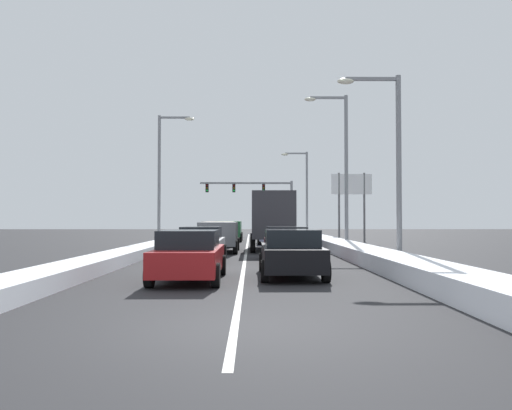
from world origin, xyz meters
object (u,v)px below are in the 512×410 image
object	(u,v)px
sedan_black_right_lane_nearest	(291,253)
suv_green_center_lane_fifth	(229,229)
sedan_white_right_lane_fourth	(271,234)
street_lamp_left_mid	(164,168)
sedan_charcoal_right_lane_fifth	(270,231)
roadside_sign_right	(352,192)
sedan_red_center_lane_nearest	(189,255)
sedan_silver_center_lane_second	(202,244)
traffic_light_gantry	(259,194)
street_lamp_right_near	(390,150)
suv_gray_center_lane_third	(219,234)
street_lamp_right_far	(303,186)
street_lamp_right_mid	(341,158)
box_truck_right_lane_third	(272,218)
sedan_maroon_right_lane_second	(286,244)
suv_tan_center_lane_fourth	(219,231)

from	to	relation	value
sedan_black_right_lane_nearest	suv_green_center_lane_fifth	bearing A→B (deg)	96.92
sedan_white_right_lane_fourth	street_lamp_left_mid	distance (m)	9.20
sedan_charcoal_right_lane_fifth	roadside_sign_right	xyz separation A→B (m)	(6.33, -4.28, 3.25)
sedan_red_center_lane_nearest	sedan_silver_center_lane_second	bearing A→B (deg)	92.63
traffic_light_gantry	sedan_white_right_lane_fourth	bearing A→B (deg)	-88.40
sedan_silver_center_lane_second	street_lamp_right_near	xyz separation A→B (m)	(7.91, -1.27, 3.94)
suv_gray_center_lane_third	sedan_white_right_lane_fourth	bearing A→B (deg)	70.55
sedan_black_right_lane_nearest	street_lamp_right_far	bearing A→B (deg)	83.45
suv_green_center_lane_fifth	street_lamp_right_near	xyz separation A→B (m)	(7.57, -20.89, 3.69)
street_lamp_right_mid	street_lamp_right_far	bearing A→B (deg)	90.77
box_truck_right_lane_third	sedan_red_center_lane_nearest	size ratio (longest dim) A/B	1.60
street_lamp_right_mid	street_lamp_left_mid	world-z (taller)	street_lamp_right_mid
sedan_maroon_right_lane_second	traffic_light_gantry	xyz separation A→B (m)	(-0.63, 35.87, 3.96)
sedan_black_right_lane_nearest	box_truck_right_lane_third	size ratio (longest dim) A/B	0.62
suv_green_center_lane_fifth	street_lamp_right_mid	bearing A→B (deg)	-56.53
sedan_silver_center_lane_second	street_lamp_right_mid	distance (m)	12.45
street_lamp_right_near	street_lamp_left_mid	bearing A→B (deg)	127.26
suv_gray_center_lane_third	street_lamp_right_mid	bearing A→B (deg)	18.91
sedan_red_center_lane_nearest	traffic_light_gantry	size ratio (longest dim) A/B	0.42
box_truck_right_lane_third	traffic_light_gantry	xyz separation A→B (m)	(-0.31, 27.78, 2.82)
sedan_black_right_lane_nearest	sedan_white_right_lane_fourth	bearing A→B (deg)	89.50
sedan_charcoal_right_lane_fifth	suv_gray_center_lane_third	distance (m)	16.35
street_lamp_right_near	suv_green_center_lane_fifth	bearing A→B (deg)	109.92
sedan_red_center_lane_nearest	traffic_light_gantry	bearing A→B (deg)	86.33
box_truck_right_lane_third	street_lamp_right_far	distance (m)	21.03
box_truck_right_lane_third	roadside_sign_right	distance (m)	12.16
sedan_charcoal_right_lane_fifth	street_lamp_right_near	size ratio (longest dim) A/B	0.58
street_lamp_right_far	suv_tan_center_lane_fourth	bearing A→B (deg)	-115.35
suv_tan_center_lane_fourth	street_lamp_right_mid	world-z (taller)	street_lamp_right_mid
street_lamp_left_mid	sedan_silver_center_lane_second	bearing A→B (deg)	-73.99
sedan_black_right_lane_nearest	street_lamp_right_near	bearing A→B (deg)	46.20
street_lamp_right_near	street_lamp_right_mid	bearing A→B (deg)	91.59
sedan_white_right_lane_fourth	roadside_sign_right	xyz separation A→B (m)	(6.48, 2.50, 3.25)
sedan_silver_center_lane_second	street_lamp_right_near	world-z (taller)	street_lamp_right_near
traffic_light_gantry	street_lamp_right_near	bearing A→B (deg)	-82.52
suv_gray_center_lane_third	traffic_light_gantry	distance (m)	29.93
sedan_black_right_lane_nearest	street_lamp_right_mid	world-z (taller)	street_lamp_right_mid
sedan_white_right_lane_fourth	sedan_red_center_lane_nearest	world-z (taller)	same
sedan_white_right_lane_fourth	street_lamp_right_mid	bearing A→B (deg)	-59.21
box_truck_right_lane_third	suv_green_center_lane_fifth	distance (m)	12.14
traffic_light_gantry	street_lamp_right_far	distance (m)	8.55
roadside_sign_right	street_lamp_right_mid	bearing A→B (deg)	-105.00
sedan_white_right_lane_fourth	sedan_black_right_lane_nearest	bearing A→B (deg)	-90.50
suv_green_center_lane_fifth	suv_gray_center_lane_third	bearing A→B (deg)	-89.84
suv_gray_center_lane_third	suv_green_center_lane_fifth	xyz separation A→B (m)	(-0.04, 13.52, 0.00)
suv_green_center_lane_fifth	street_lamp_right_far	distance (m)	11.89
sedan_white_right_lane_fourth	street_lamp_right_mid	world-z (taller)	street_lamp_right_mid
sedan_red_center_lane_nearest	street_lamp_right_mid	bearing A→B (deg)	64.86
sedan_red_center_lane_nearest	suv_gray_center_lane_third	size ratio (longest dim) A/B	0.92
suv_green_center_lane_fifth	suv_tan_center_lane_fourth	bearing A→B (deg)	-93.15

